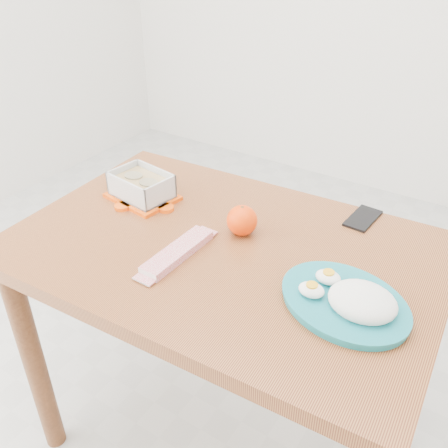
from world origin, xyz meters
The scene contains 7 objects.
ground centered at (0.00, 0.00, 0.00)m, with size 3.50×3.50×0.00m, color #B7B7B2.
dining_table centered at (0.17, -0.17, 0.63)m, with size 1.07×0.74×0.75m.
food_container centered at (-0.15, -0.10, 0.79)m, with size 0.20×0.16×0.08m.
orange_fruit centered at (0.18, -0.10, 0.79)m, with size 0.08×0.08×0.08m, color #FF4205.
rice_plate centered at (0.51, -0.22, 0.77)m, with size 0.35×0.35×0.08m.
candy_bar centered at (0.10, -0.26, 0.76)m, with size 0.21×0.05×0.02m, color #BA091E.
smartphone centered at (0.41, 0.13, 0.75)m, with size 0.06×0.12×0.01m, color black.
Camera 1 is at (0.71, -1.01, 1.44)m, focal length 40.00 mm.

